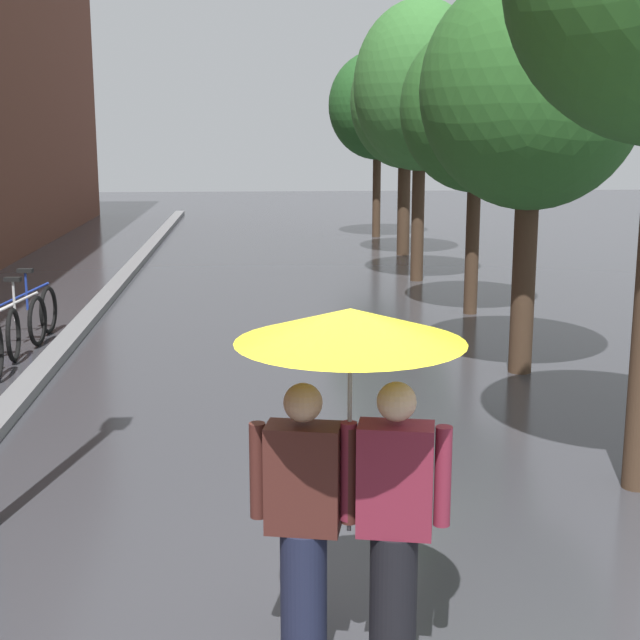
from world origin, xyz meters
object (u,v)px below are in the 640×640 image
object	(u,v)px
street_tree_2	(477,109)
street_tree_4	(406,102)
street_tree_5	(378,106)
parked_bicycle_7	(14,308)
street_tree_3	(421,87)
parked_bicycle_6	(1,319)
couple_under_umbrella	(350,425)
street_tree_1	(532,92)

from	to	relation	value
street_tree_2	street_tree_4	distance (m)	7.14
street_tree_4	street_tree_5	xyz separation A→B (m)	(-0.14, 3.79, 0.01)
street_tree_5	parked_bicycle_7	world-z (taller)	street_tree_5
street_tree_3	parked_bicycle_6	xyz separation A→B (m)	(-6.71, -5.11, -3.36)
street_tree_5	couple_under_umbrella	world-z (taller)	street_tree_5
street_tree_1	parked_bicycle_6	size ratio (longest dim) A/B	4.19
street_tree_2	street_tree_3	xyz separation A→B (m)	(-0.29, 3.35, 0.48)
street_tree_2	parked_bicycle_6	distance (m)	7.77
street_tree_4	couple_under_umbrella	xyz separation A→B (m)	(-3.05, -16.95, -2.15)
street_tree_4	parked_bicycle_6	world-z (taller)	street_tree_4
street_tree_4	street_tree_5	bearing A→B (deg)	92.17
parked_bicycle_7	couple_under_umbrella	world-z (taller)	couple_under_umbrella
street_tree_1	street_tree_3	xyz separation A→B (m)	(-0.05, 7.02, 0.37)
street_tree_5	couple_under_umbrella	bearing A→B (deg)	-97.97
street_tree_2	street_tree_3	distance (m)	3.40
parked_bicycle_6	couple_under_umbrella	xyz separation A→B (m)	(4.00, -8.05, 1.03)
street_tree_1	street_tree_2	bearing A→B (deg)	86.25
street_tree_1	parked_bicycle_6	bearing A→B (deg)	164.27
street_tree_3	street_tree_5	bearing A→B (deg)	88.53
street_tree_3	street_tree_4	world-z (taller)	street_tree_3
street_tree_3	parked_bicycle_7	bearing A→B (deg)	-147.27
street_tree_2	street_tree_4	xyz separation A→B (m)	(0.05, 7.13, 0.30)
street_tree_1	street_tree_2	distance (m)	3.68
street_tree_3	parked_bicycle_7	distance (m)	8.68
street_tree_2	street_tree_4	bearing A→B (deg)	89.63
parked_bicycle_6	couple_under_umbrella	bearing A→B (deg)	-63.56
street_tree_4	parked_bicycle_7	size ratio (longest dim) A/B	4.48
parked_bicycle_6	couple_under_umbrella	size ratio (longest dim) A/B	0.56
street_tree_1	street_tree_3	distance (m)	7.03
street_tree_1	street_tree_2	world-z (taller)	street_tree_1
parked_bicycle_6	street_tree_1	bearing A→B (deg)	-15.73
street_tree_4	parked_bicycle_6	xyz separation A→B (m)	(-7.05, -8.90, -3.18)
street_tree_4	couple_under_umbrella	world-z (taller)	street_tree_4
street_tree_1	parked_bicycle_7	world-z (taller)	street_tree_1
street_tree_2	parked_bicycle_7	distance (m)	7.65
parked_bicycle_7	parked_bicycle_6	bearing A→B (deg)	-88.51
street_tree_3	street_tree_1	bearing A→B (deg)	-89.59
street_tree_1	parked_bicycle_6	distance (m)	7.63
street_tree_3	parked_bicycle_7	size ratio (longest dim) A/B	4.69
street_tree_2	parked_bicycle_6	world-z (taller)	street_tree_2
street_tree_2	street_tree_4	world-z (taller)	street_tree_4
street_tree_2	parked_bicycle_6	xyz separation A→B (m)	(-7.00, -1.76, -2.88)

